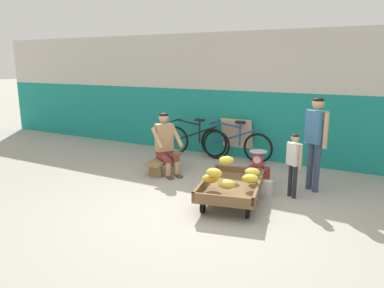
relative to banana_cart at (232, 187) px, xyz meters
name	(u,v)px	position (x,y,z in m)	size (l,w,h in m)	color
ground_plane	(199,213)	(-0.24, -0.60, -0.24)	(80.00, 80.00, 0.00)	#A39E93
back_wall	(272,97)	(-0.24, 2.69, 1.11)	(16.00, 0.30, 2.70)	#19847A
banana_cart	(232,187)	(0.00, 0.00, 0.00)	(1.13, 1.59, 0.36)	brown
banana_pile	(230,174)	(0.01, -0.09, 0.23)	(0.81, 0.97, 0.26)	gold
low_bench	(165,161)	(-1.76, 0.87, -0.04)	(0.44, 1.13, 0.27)	olive
vendor_seated	(166,143)	(-1.69, 0.82, 0.33)	(0.74, 0.68, 1.14)	tan
plastic_crate	(257,176)	(0.07, 0.98, -0.09)	(0.36, 0.28, 0.30)	red
weighing_scale	(258,159)	(0.07, 0.98, 0.21)	(0.30, 0.30, 0.29)	#28282D
bicycle_near_left	(195,141)	(-1.78, 2.16, 0.11)	(1.66, 0.48, 0.86)	black
bicycle_far_left	(235,144)	(-0.88, 2.29, 0.11)	(1.66, 0.48, 0.86)	black
sign_board	(237,138)	(-0.92, 2.50, 0.20)	(0.70, 0.24, 0.88)	#C6B289
customer_adult	(316,134)	(0.96, 1.12, 0.71)	(0.40, 0.36, 1.53)	#38425B
customer_child	(294,159)	(0.75, 0.65, 0.38)	(0.27, 0.23, 1.01)	#232328
shopping_bag	(267,188)	(0.37, 0.54, -0.12)	(0.18, 0.12, 0.24)	silver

